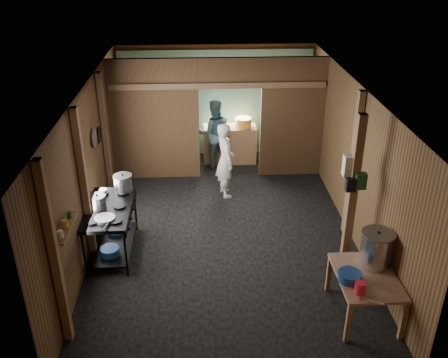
{
  "coord_description": "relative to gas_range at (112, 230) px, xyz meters",
  "views": [
    {
      "loc": [
        -0.39,
        -7.6,
        4.81
      ],
      "look_at": [
        0.0,
        -0.2,
        1.1
      ],
      "focal_mm": 39.45,
      "sensor_mm": 36.0,
      "label": 1
    }
  ],
  "objects": [
    {
      "name": "floor",
      "position": [
        1.88,
        0.65,
        -0.43
      ],
      "size": [
        4.5,
        7.0,
        0.0
      ],
      "primitive_type": "cube",
      "color": "black",
      "rests_on": "ground"
    },
    {
      "name": "ceiling",
      "position": [
        1.88,
        0.65,
        2.17
      ],
      "size": [
        4.5,
        7.0,
        0.0
      ],
      "primitive_type": "cube",
      "color": "#414140",
      "rests_on": "ground"
    },
    {
      "name": "wall_back",
      "position": [
        1.88,
        4.15,
        0.87
      ],
      "size": [
        4.5,
        0.0,
        2.6
      ],
      "primitive_type": "cube",
      "color": "brown",
      "rests_on": "ground"
    },
    {
      "name": "wall_front",
      "position": [
        1.88,
        -2.85,
        0.87
      ],
      "size": [
        4.5,
        0.0,
        2.6
      ],
      "primitive_type": "cube",
      "color": "brown",
      "rests_on": "ground"
    },
    {
      "name": "wall_left",
      "position": [
        -0.37,
        0.65,
        0.87
      ],
      "size": [
        0.0,
        7.0,
        2.6
      ],
      "primitive_type": "cube",
      "color": "brown",
      "rests_on": "ground"
    },
    {
      "name": "wall_right",
      "position": [
        4.13,
        0.65,
        0.87
      ],
      "size": [
        0.0,
        7.0,
        2.6
      ],
      "primitive_type": "cube",
      "color": "brown",
      "rests_on": "ground"
    },
    {
      "name": "partition_left",
      "position": [
        0.55,
        2.85,
        0.87
      ],
      "size": [
        1.85,
        0.1,
        2.6
      ],
      "primitive_type": "cube",
      "color": "brown",
      "rests_on": "floor"
    },
    {
      "name": "partition_right",
      "position": [
        3.46,
        2.85,
        0.87
      ],
      "size": [
        1.35,
        0.1,
        2.6
      ],
      "primitive_type": "cube",
      "color": "brown",
      "rests_on": "floor"
    },
    {
      "name": "partition_header",
      "position": [
        2.13,
        2.85,
        1.87
      ],
      "size": [
        1.3,
        0.1,
        0.6
      ],
      "primitive_type": "cube",
      "color": "brown",
      "rests_on": "wall_back"
    },
    {
      "name": "turquoise_panel",
      "position": [
        1.88,
        4.09,
        0.82
      ],
      "size": [
        4.4,
        0.06,
        2.5
      ],
      "primitive_type": "cube",
      "color": "#71B0AE",
      "rests_on": "wall_back"
    },
    {
      "name": "back_counter",
      "position": [
        2.18,
        3.6,
        -0.01
      ],
      "size": [
        1.2,
        0.5,
        0.85
      ],
      "primitive_type": "cube",
      "color": "brown",
      "rests_on": "floor"
    },
    {
      "name": "wall_clock",
      "position": [
        2.13,
        4.05,
        1.47
      ],
      "size": [
        0.2,
        0.03,
        0.2
      ],
      "primitive_type": "cylinder",
      "rotation": [
        1.57,
        0.0,
        0.0
      ],
      "color": "silver",
      "rests_on": "wall_back"
    },
    {
      "name": "post_left_a",
      "position": [
        -0.3,
        -1.95,
        0.87
      ],
      "size": [
        0.1,
        0.12,
        2.6
      ],
      "primitive_type": "cube",
      "color": "brown",
      "rests_on": "floor"
    },
    {
      "name": "post_left_b",
      "position": [
        -0.3,
        -0.15,
        0.87
      ],
      "size": [
        0.1,
        0.12,
        2.6
      ],
      "primitive_type": "cube",
      "color": "brown",
      "rests_on": "floor"
    },
    {
      "name": "post_left_c",
      "position": [
        -0.3,
        1.85,
        0.87
      ],
      "size": [
        0.1,
        0.12,
        2.6
      ],
      "primitive_type": "cube",
      "color": "brown",
      "rests_on": "floor"
    },
    {
      "name": "post_right",
      "position": [
        4.06,
        0.45,
        0.87
      ],
      "size": [
        0.1,
        0.12,
        2.6
      ],
      "primitive_type": "cube",
      "color": "brown",
      "rests_on": "floor"
    },
    {
      "name": "post_free",
      "position": [
        3.73,
        -0.65,
        0.87
      ],
      "size": [
        0.12,
        0.12,
        2.6
      ],
      "primitive_type": "cube",
      "color": "brown",
      "rests_on": "floor"
    },
    {
      "name": "cross_beam",
      "position": [
        1.88,
        2.8,
        1.62
      ],
      "size": [
        4.4,
        0.12,
        0.12
      ],
      "primitive_type": "cube",
      "color": "brown",
      "rests_on": "wall_left"
    },
    {
      "name": "pan_lid_big",
      "position": [
        -0.33,
        1.05,
        1.22
      ],
      "size": [
        0.03,
        0.34,
        0.34
      ],
      "primitive_type": "cylinder",
      "rotation": [
        0.0,
        1.57,
        0.0
      ],
      "color": "slate",
      "rests_on": "wall_left"
    },
    {
      "name": "pan_lid_small",
      "position": [
        -0.33,
        1.45,
        1.12
      ],
      "size": [
        0.03,
        0.3,
        0.3
      ],
      "primitive_type": "cylinder",
      "rotation": [
        0.0,
        1.57,
        0.0
      ],
      "color": "black",
      "rests_on": "wall_left"
    },
    {
      "name": "wall_shelf",
      "position": [
        -0.27,
        -1.45,
        0.97
      ],
      "size": [
        0.14,
        0.8,
        0.03
      ],
      "primitive_type": "cube",
      "color": "brown",
      "rests_on": "wall_left"
    },
    {
      "name": "jar_white",
      "position": [
        -0.27,
        -1.7,
        1.03
      ],
      "size": [
        0.07,
        0.07,
        0.1
      ],
      "primitive_type": "cylinder",
      "color": "silver",
      "rests_on": "wall_shelf"
    },
    {
      "name": "jar_yellow",
      "position": [
        -0.27,
        -1.45,
        1.03
      ],
      "size": [
        0.08,
        0.08,
        0.1
      ],
      "primitive_type": "cylinder",
      "color": "gold",
      "rests_on": "wall_shelf"
    },
    {
      "name": "jar_green",
      "position": [
        -0.27,
        -1.23,
        1.03
      ],
      "size": [
        0.06,
        0.06,
        0.1
      ],
      "primitive_type": "cylinder",
      "color": "#194E22",
      "rests_on": "wall_shelf"
    },
    {
      "name": "bag_white",
      "position": [
        3.68,
        -0.57,
        1.35
      ],
      "size": [
        0.22,
        0.15,
        0.32
      ],
      "primitive_type": "cube",
      "color": "silver",
      "rests_on": "post_free"
    },
    {
      "name": "bag_green",
      "position": [
        3.8,
        -0.71,
        1.17
      ],
      "size": [
        0.16,
        0.12,
        0.24
      ],
      "primitive_type": "cube",
      "color": "#194E22",
      "rests_on": "post_free"
    },
    {
      "name": "bag_black",
      "position": [
        3.66,
        -0.73,
        1.12
      ],
      "size": [
        0.14,
        0.1,
        0.2
      ],
      "primitive_type": "cube",
      "color": "black",
      "rests_on": "post_free"
    },
    {
      "name": "gas_range",
      "position": [
        0.0,
        0.0,
        0.0
      ],
      "size": [
        0.75,
        1.46,
        0.86
      ],
      "primitive_type": null,
      "color": "black",
      "rests_on": "floor"
    },
    {
      "name": "prep_table",
      "position": [
        3.71,
        -1.69,
        -0.1
      ],
      "size": [
        0.8,
        1.11,
        0.65
      ],
      "primitive_type": null,
      "color": "tan",
      "rests_on": "floor"
    },
    {
      "name": "stove_pot_large",
      "position": [
        0.17,
        0.55,
        0.57
      ],
      "size": [
        0.36,
        0.36,
        0.32
      ],
      "primitive_type": null,
      "rotation": [
        0.0,
        0.0,
        -0.13
      ],
      "color": "silver",
      "rests_on": "gas_range"
    },
    {
      "name": "stove_pot_med",
      "position": [
        -0.17,
        0.0,
        0.53
      ],
      "size": [
        0.37,
        0.37,
        0.24
      ],
      "primitive_type": null,
      "rotation": [
        0.0,
        0.0,
        -0.43
      ],
      "color": "silver",
      "rests_on": "gas_range"
    },
    {
      "name": "stove_saucepan",
      "position": [
        -0.17,
        0.45,
        0.48
      ],
      "size": [
        0.19,
        0.19,
        0.1
      ],
      "primitive_type": "cylinder",
      "rotation": [
        0.0,
        0.0,
        0.3
      ],
      "color": "silver",
      "rests_on": "gas_range"
    },
    {
      "name": "frying_pan",
      "position": [
        0.0,
        -0.4,
        0.46
      ],
      "size": [
        0.43,
        0.59,
        0.07
      ],
      "primitive_type": null,
      "rotation": [
        0.0,
        0.0,
        -0.23
      ],
      "color": "slate",
      "rests_on": "gas_range"
    },
    {
      "name": "blue_tub_front",
      "position": [
        0.0,
        -0.32,
        -0.2
      ],
      "size": [
        0.31,
        0.31,
        0.13
      ],
      "primitive_type": "cylinder",
      "color": "navy",
      "rests_on": "gas_range"
    },
    {
      "name": "blue_tub_back",
      "position": [
        0.0,
        0.36,
        -0.21
      ],
      "size": [
        0.27,
        0.27,
        0.11
      ],
      "primitive_type": "cylinder",
      "color": "navy",
      "rests_on": "gas_range"
    },
    {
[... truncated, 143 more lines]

